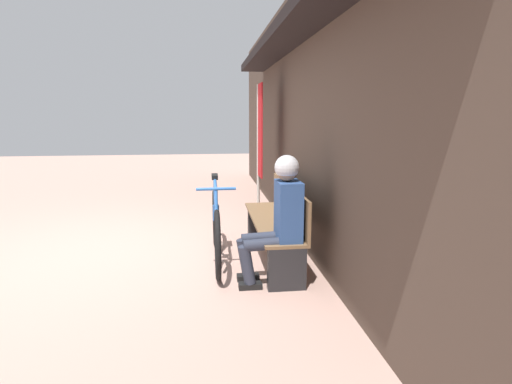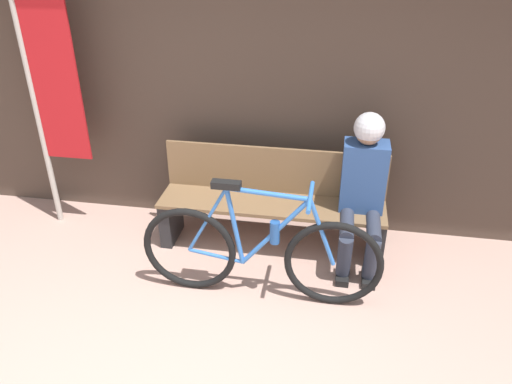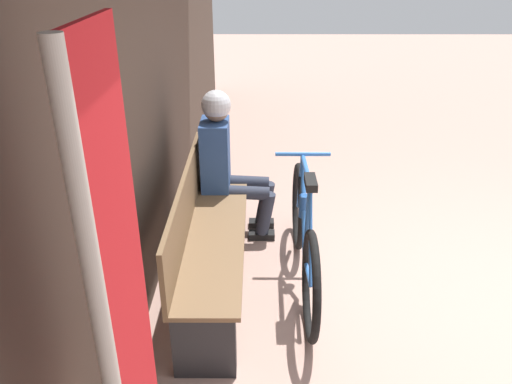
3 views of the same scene
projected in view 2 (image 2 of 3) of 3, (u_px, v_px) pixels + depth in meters
The scene contains 5 objects.
storefront_wall at pixel (229, 35), 3.95m from camera, with size 12.00×0.56×3.20m.
park_bench_near at pixel (272, 203), 4.14m from camera, with size 1.85×0.42×0.84m.
bicycle at pixel (260, 253), 3.56m from camera, with size 1.75×0.40×0.94m.
person_seated at pixel (364, 182), 3.80m from camera, with size 0.34×0.60×1.25m.
banner_pole at pixel (49, 89), 4.04m from camera, with size 0.45×0.05×2.07m.
Camera 2 is at (0.89, -1.67, 2.49)m, focal length 35.00 mm.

